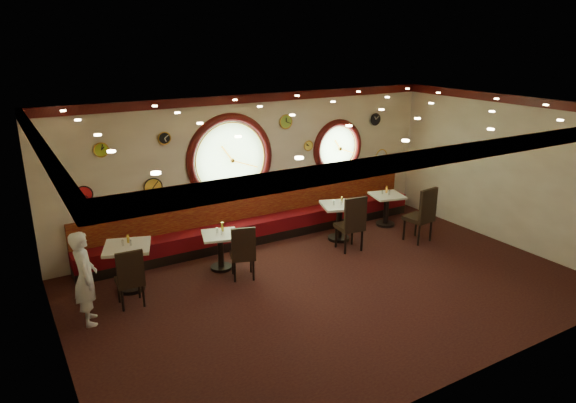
% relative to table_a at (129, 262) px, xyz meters
% --- Properties ---
extents(floor, '(9.00, 6.00, 0.00)m').
position_rel_table_a_xyz_m(floor, '(3.16, -1.80, -0.54)').
color(floor, black).
rests_on(floor, ground).
extents(ceiling, '(9.00, 6.00, 0.02)m').
position_rel_table_a_xyz_m(ceiling, '(3.16, -1.80, 2.66)').
color(ceiling, '#B79433').
rests_on(ceiling, wall_back).
extents(wall_back, '(9.00, 0.02, 3.20)m').
position_rel_table_a_xyz_m(wall_back, '(3.16, 1.20, 1.06)').
color(wall_back, beige).
rests_on(wall_back, floor).
extents(wall_front, '(9.00, 0.02, 3.20)m').
position_rel_table_a_xyz_m(wall_front, '(3.16, -4.80, 1.06)').
color(wall_front, beige).
rests_on(wall_front, floor).
extents(wall_left, '(0.02, 6.00, 3.20)m').
position_rel_table_a_xyz_m(wall_left, '(-1.34, -1.80, 1.06)').
color(wall_left, beige).
rests_on(wall_left, floor).
extents(wall_right, '(0.02, 6.00, 3.20)m').
position_rel_table_a_xyz_m(wall_right, '(7.66, -1.80, 1.06)').
color(wall_right, beige).
rests_on(wall_right, floor).
extents(molding_back, '(9.00, 0.10, 0.18)m').
position_rel_table_a_xyz_m(molding_back, '(3.16, 1.15, 2.57)').
color(molding_back, '#3E0B0B').
rests_on(molding_back, wall_back).
extents(molding_front, '(9.00, 0.10, 0.18)m').
position_rel_table_a_xyz_m(molding_front, '(3.16, -4.75, 2.57)').
color(molding_front, '#3E0B0B').
rests_on(molding_front, wall_back).
extents(molding_left, '(0.10, 6.00, 0.18)m').
position_rel_table_a_xyz_m(molding_left, '(-1.29, -1.80, 2.57)').
color(molding_left, '#3E0B0B').
rests_on(molding_left, wall_back).
extents(molding_right, '(0.10, 6.00, 0.18)m').
position_rel_table_a_xyz_m(molding_right, '(7.61, -1.80, 2.57)').
color(molding_right, '#3E0B0B').
rests_on(molding_right, wall_back).
extents(banquette_base, '(8.00, 0.55, 0.20)m').
position_rel_table_a_xyz_m(banquette_base, '(3.16, 0.92, -0.44)').
color(banquette_base, black).
rests_on(banquette_base, floor).
extents(banquette_seat, '(8.00, 0.55, 0.30)m').
position_rel_table_a_xyz_m(banquette_seat, '(3.16, 0.92, -0.19)').
color(banquette_seat, '#57070D').
rests_on(banquette_seat, banquette_base).
extents(banquette_back, '(8.00, 0.10, 0.55)m').
position_rel_table_a_xyz_m(banquette_back, '(3.16, 1.14, 0.21)').
color(banquette_back, '#5E070D').
rests_on(banquette_back, wall_back).
extents(porthole_left_glass, '(1.66, 0.02, 1.66)m').
position_rel_table_a_xyz_m(porthole_left_glass, '(2.56, 1.19, 1.31)').
color(porthole_left_glass, '#90C978').
rests_on(porthole_left_glass, wall_back).
extents(porthole_left_frame, '(1.98, 0.18, 1.98)m').
position_rel_table_a_xyz_m(porthole_left_frame, '(2.56, 1.18, 1.31)').
color(porthole_left_frame, '#3E0B0B').
rests_on(porthole_left_frame, wall_back).
extents(porthole_left_ring, '(1.61, 0.03, 1.61)m').
position_rel_table_a_xyz_m(porthole_left_ring, '(2.56, 1.15, 1.31)').
color(porthole_left_ring, gold).
rests_on(porthole_left_ring, wall_back).
extents(porthole_right_glass, '(1.10, 0.02, 1.10)m').
position_rel_table_a_xyz_m(porthole_right_glass, '(5.36, 1.19, 1.26)').
color(porthole_right_glass, '#90C978').
rests_on(porthole_right_glass, wall_back).
extents(porthole_right_frame, '(1.38, 0.18, 1.38)m').
position_rel_table_a_xyz_m(porthole_right_frame, '(5.36, 1.18, 1.26)').
color(porthole_right_frame, '#3E0B0B').
rests_on(porthole_right_frame, wall_back).
extents(porthole_right_ring, '(1.09, 0.03, 1.09)m').
position_rel_table_a_xyz_m(porthole_right_ring, '(5.36, 1.15, 1.26)').
color(porthole_right_ring, gold).
rests_on(porthole_right_ring, wall_back).
extents(wall_clock_0, '(0.36, 0.03, 0.36)m').
position_rel_table_a_xyz_m(wall_clock_0, '(0.86, 1.16, 0.96)').
color(wall_clock_0, yellow).
rests_on(wall_clock_0, wall_back).
extents(wall_clock_1, '(0.32, 0.03, 0.32)m').
position_rel_table_a_xyz_m(wall_clock_1, '(-0.44, 1.16, 1.01)').
color(wall_clock_1, red).
rests_on(wall_clock_1, wall_back).
extents(wall_clock_2, '(0.20, 0.03, 0.20)m').
position_rel_table_a_xyz_m(wall_clock_2, '(1.26, 1.16, 0.66)').
color(wall_clock_2, silver).
rests_on(wall_clock_2, wall_back).
extents(wall_clock_3, '(0.26, 0.03, 0.26)m').
position_rel_table_a_xyz_m(wall_clock_3, '(-0.04, 1.16, 1.81)').
color(wall_clock_3, '#A2C727').
rests_on(wall_clock_3, wall_back).
extents(wall_clock_4, '(0.24, 0.03, 0.24)m').
position_rel_table_a_xyz_m(wall_clock_4, '(4.01, 1.16, 0.66)').
color(wall_clock_4, '#F13A1C').
rests_on(wall_clock_4, wall_back).
extents(wall_clock_5, '(0.30, 0.03, 0.30)m').
position_rel_table_a_xyz_m(wall_clock_5, '(3.91, 1.16, 2.01)').
color(wall_clock_5, '#8DBA3A').
rests_on(wall_clock_5, wall_back).
extents(wall_clock_6, '(0.28, 0.03, 0.28)m').
position_rel_table_a_xyz_m(wall_clock_6, '(6.46, 1.16, 1.86)').
color(wall_clock_6, black).
rests_on(wall_clock_6, wall_back).
extents(wall_clock_7, '(0.34, 0.03, 0.34)m').
position_rel_table_a_xyz_m(wall_clock_7, '(6.71, 1.16, 0.91)').
color(wall_clock_7, silver).
rests_on(wall_clock_7, wall_back).
extents(wall_clock_8, '(0.24, 0.03, 0.24)m').
position_rel_table_a_xyz_m(wall_clock_8, '(1.16, 1.16, 1.91)').
color(wall_clock_8, black).
rests_on(wall_clock_8, wall_back).
extents(wall_clock_9, '(0.22, 0.03, 0.22)m').
position_rel_table_a_xyz_m(wall_clock_9, '(4.51, 1.16, 1.41)').
color(wall_clock_9, '#F3EA51').
rests_on(wall_clock_9, wall_back).
extents(table_a, '(0.99, 0.99, 0.86)m').
position_rel_table_a_xyz_m(table_a, '(0.00, 0.00, 0.00)').
color(table_a, black).
rests_on(table_a, floor).
extents(table_b, '(0.82, 0.82, 0.73)m').
position_rel_table_a_xyz_m(table_b, '(1.74, -0.03, -0.08)').
color(table_b, black).
rests_on(table_b, floor).
extents(table_c, '(0.97, 0.97, 0.83)m').
position_rel_table_a_xyz_m(table_c, '(4.62, 0.04, -0.02)').
color(table_c, black).
rests_on(table_c, floor).
extents(table_d, '(0.85, 0.85, 0.77)m').
position_rel_table_a_xyz_m(table_d, '(6.13, 0.20, -0.05)').
color(table_d, black).
rests_on(table_d, floor).
extents(chair_a, '(0.46, 0.46, 0.64)m').
position_rel_table_a_xyz_m(chair_a, '(-0.14, -0.64, 0.06)').
color(chair_a, black).
rests_on(chair_a, floor).
extents(chair_b, '(0.56, 0.56, 0.66)m').
position_rel_table_a_xyz_m(chair_b, '(1.92, -0.67, 0.07)').
color(chair_b, black).
rests_on(chair_b, floor).
extents(chair_c, '(0.56, 0.56, 0.75)m').
position_rel_table_a_xyz_m(chair_c, '(4.47, -0.62, 0.15)').
color(chair_c, black).
rests_on(chair_c, floor).
extents(chair_d, '(0.58, 0.58, 0.77)m').
position_rel_table_a_xyz_m(chair_d, '(6.10, -1.01, 0.17)').
color(chair_d, black).
rests_on(chair_d, floor).
extents(condiment_a_salt, '(0.04, 0.04, 0.11)m').
position_rel_table_a_xyz_m(condiment_a_salt, '(-0.06, 0.01, 0.37)').
color(condiment_a_salt, silver).
rests_on(condiment_a_salt, table_a).
extents(condiment_b_salt, '(0.04, 0.04, 0.11)m').
position_rel_table_a_xyz_m(condiment_b_salt, '(1.72, 0.05, 0.24)').
color(condiment_b_salt, silver).
rests_on(condiment_b_salt, table_b).
extents(condiment_c_salt, '(0.04, 0.04, 0.11)m').
position_rel_table_a_xyz_m(condiment_c_salt, '(4.48, 0.06, 0.34)').
color(condiment_c_salt, silver).
rests_on(condiment_c_salt, table_c).
extents(condiment_d_salt, '(0.03, 0.03, 0.10)m').
position_rel_table_a_xyz_m(condiment_d_salt, '(6.07, 0.30, 0.28)').
color(condiment_d_salt, '#BBBBBF').
rests_on(condiment_d_salt, table_d).
extents(condiment_a_pepper, '(0.04, 0.04, 0.10)m').
position_rel_table_a_xyz_m(condiment_a_pepper, '(0.06, -0.03, 0.37)').
color(condiment_a_pepper, silver).
rests_on(condiment_a_pepper, table_a).
extents(condiment_b_pepper, '(0.03, 0.03, 0.09)m').
position_rel_table_a_xyz_m(condiment_b_pepper, '(1.75, -0.07, 0.24)').
color(condiment_b_pepper, silver).
rests_on(condiment_b_pepper, table_b).
extents(condiment_c_pepper, '(0.03, 0.03, 0.09)m').
position_rel_table_a_xyz_m(condiment_c_pepper, '(4.64, -0.00, 0.33)').
color(condiment_c_pepper, silver).
rests_on(condiment_c_pepper, table_c).
extents(condiment_d_pepper, '(0.04, 0.04, 0.11)m').
position_rel_table_a_xyz_m(condiment_d_pepper, '(6.15, 0.16, 0.29)').
color(condiment_d_pepper, silver).
rests_on(condiment_d_pepper, table_d).
extents(condiment_a_bottle, '(0.05, 0.05, 0.15)m').
position_rel_table_a_xyz_m(condiment_a_bottle, '(0.06, 0.12, 0.39)').
color(condiment_a_bottle, gold).
rests_on(condiment_a_bottle, table_a).
extents(condiment_b_bottle, '(0.06, 0.06, 0.18)m').
position_rel_table_a_xyz_m(condiment_b_bottle, '(1.85, 0.08, 0.28)').
color(condiment_b_bottle, gold).
rests_on(condiment_b_bottle, table_b).
extents(condiment_c_bottle, '(0.04, 0.04, 0.14)m').
position_rel_table_a_xyz_m(condiment_c_bottle, '(4.72, 0.10, 0.36)').
color(condiment_c_bottle, gold).
rests_on(condiment_c_bottle, table_c).
extents(condiment_d_bottle, '(0.05, 0.05, 0.17)m').
position_rel_table_a_xyz_m(condiment_d_bottle, '(6.21, 0.32, 0.32)').
color(condiment_d_bottle, gold).
rests_on(condiment_d_bottle, table_d).
extents(waiter, '(0.42, 0.59, 1.54)m').
position_rel_table_a_xyz_m(waiter, '(-0.84, -0.77, 0.23)').
color(waiter, white).
rests_on(waiter, floor).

